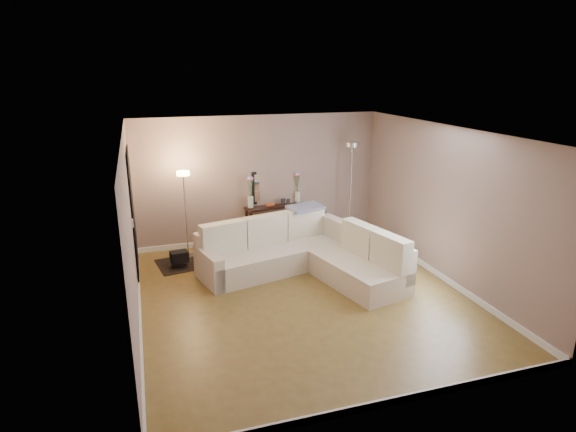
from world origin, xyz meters
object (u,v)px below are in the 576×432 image
object	(u,v)px
floor_lamp_unlit	(351,171)
sectional_sofa	(303,254)
floor_lamp_lit	(185,197)
console_table	(271,221)

from	to	relation	value
floor_lamp_unlit	sectional_sofa	bearing A→B (deg)	-137.18
sectional_sofa	floor_lamp_lit	distance (m)	2.45
floor_lamp_lit	sectional_sofa	bearing A→B (deg)	-36.18
console_table	floor_lamp_unlit	world-z (taller)	floor_lamp_unlit
sectional_sofa	floor_lamp_unlit	xyz separation A→B (m)	(1.53, 1.42, 1.10)
sectional_sofa	floor_lamp_lit	world-z (taller)	floor_lamp_lit
sectional_sofa	floor_lamp_unlit	size ratio (longest dim) A/B	1.58
console_table	floor_lamp_unlit	bearing A→B (deg)	-11.43
sectional_sofa	console_table	world-z (taller)	sectional_sofa
floor_lamp_lit	console_table	bearing A→B (deg)	12.24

